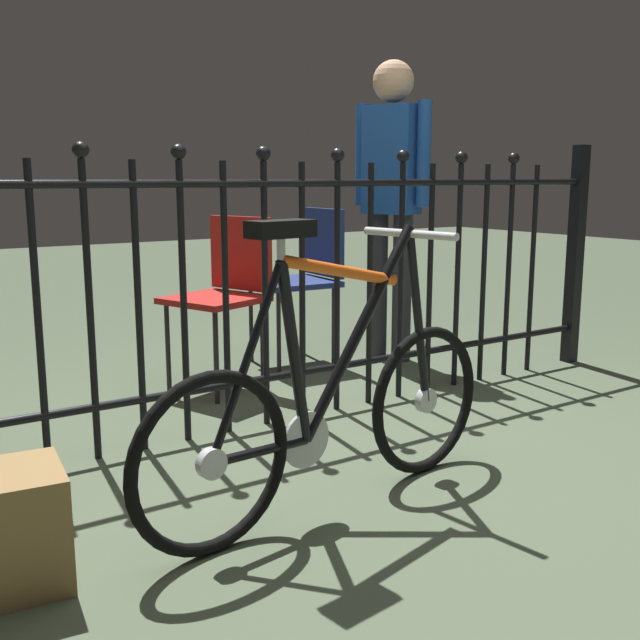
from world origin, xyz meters
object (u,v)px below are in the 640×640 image
(chair_red, at_px, (226,285))
(chair_navy, at_px, (305,270))
(person_visitor, at_px, (392,184))
(bicycle, at_px, (331,408))
(display_crate, at_px, (10,529))

(chair_red, distance_m, chair_navy, 0.65)
(chair_navy, distance_m, person_visitor, 0.69)
(bicycle, distance_m, chair_red, 1.53)
(bicycle, bearing_deg, display_crate, 175.68)
(chair_red, xyz_separation_m, person_visitor, (1.07, 0.02, 0.49))
(bicycle, bearing_deg, chair_red, 75.75)
(chair_navy, distance_m, display_crate, 2.56)
(chair_navy, relative_size, person_visitor, 0.52)
(chair_navy, bearing_deg, bicycle, -120.20)
(chair_red, height_order, display_crate, chair_red)
(bicycle, height_order, display_crate, bicycle)
(bicycle, xyz_separation_m, person_visitor, (1.44, 1.48, 0.68))
(chair_navy, xyz_separation_m, person_visitor, (0.45, -0.21, 0.48))
(chair_red, relative_size, display_crate, 2.75)
(person_visitor, bearing_deg, chair_navy, 155.53)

